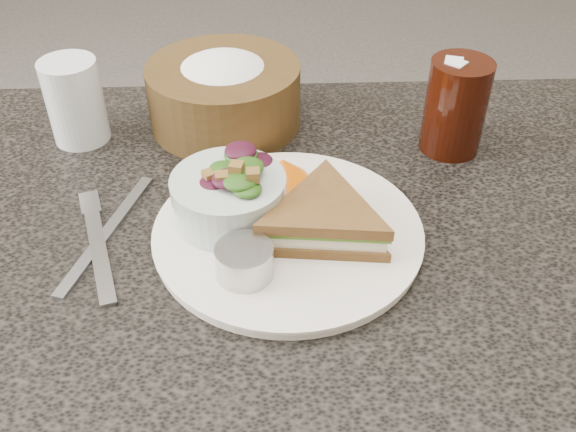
% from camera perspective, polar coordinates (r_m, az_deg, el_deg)
% --- Properties ---
extents(dining_table, '(1.00, 0.70, 0.75)m').
position_cam_1_polar(dining_table, '(0.99, -1.29, -18.39)').
color(dining_table, black).
rests_on(dining_table, floor).
extents(dinner_plate, '(0.29, 0.29, 0.01)m').
position_cam_1_polar(dinner_plate, '(0.70, 0.00, -1.52)').
color(dinner_plate, white).
rests_on(dinner_plate, dining_table).
extents(sandwich, '(0.18, 0.18, 0.04)m').
position_cam_1_polar(sandwich, '(0.67, 3.18, -0.31)').
color(sandwich, brown).
rests_on(sandwich, dinner_plate).
extents(salad_bowl, '(0.16, 0.16, 0.07)m').
position_cam_1_polar(salad_bowl, '(0.69, -5.31, 2.26)').
color(salad_bowl, '#ABBBB5').
rests_on(salad_bowl, dinner_plate).
extents(dressing_ramekin, '(0.06, 0.06, 0.03)m').
position_cam_1_polar(dressing_ramekin, '(0.63, -3.89, -4.06)').
color(dressing_ramekin, '#A8A8A8').
rests_on(dressing_ramekin, dinner_plate).
extents(orange_wedge, '(0.07, 0.07, 0.03)m').
position_cam_1_polar(orange_wedge, '(0.75, -0.49, 4.14)').
color(orange_wedge, '#FB6902').
rests_on(orange_wedge, dinner_plate).
extents(fork, '(0.07, 0.17, 0.00)m').
position_cam_1_polar(fork, '(0.71, -16.48, -2.88)').
color(fork, '#98999A').
rests_on(fork, dining_table).
extents(knife, '(0.08, 0.20, 0.00)m').
position_cam_1_polar(knife, '(0.73, -15.77, -1.39)').
color(knife, '#A5AAB4').
rests_on(knife, dining_table).
extents(bread_basket, '(0.21, 0.21, 0.12)m').
position_cam_1_polar(bread_basket, '(0.87, -5.73, 11.53)').
color(bread_basket, brown).
rests_on(bread_basket, dining_table).
extents(cola_glass, '(0.08, 0.08, 0.13)m').
position_cam_1_polar(cola_glass, '(0.83, 14.73, 9.75)').
color(cola_glass, black).
rests_on(cola_glass, dining_table).
extents(water_glass, '(0.09, 0.09, 0.11)m').
position_cam_1_polar(water_glass, '(0.88, -18.40, 9.66)').
color(water_glass, silver).
rests_on(water_glass, dining_table).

